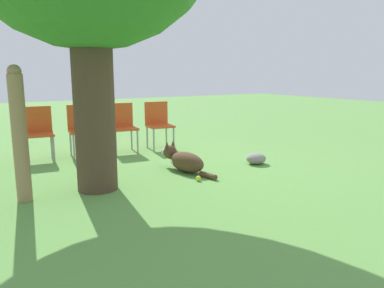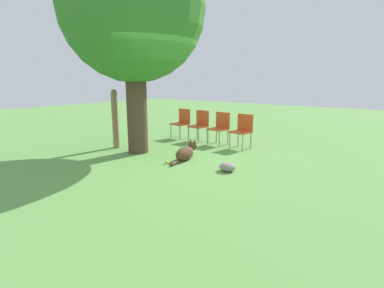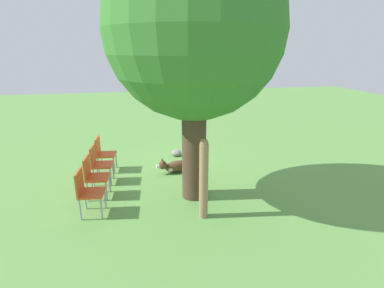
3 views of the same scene
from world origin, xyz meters
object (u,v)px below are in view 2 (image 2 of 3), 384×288
Objects in this scene: dog at (186,152)px; red_chair_3 at (182,121)px; red_chair_2 at (200,124)px; fence_post at (115,119)px; oak_tree at (133,10)px; red_chair_0 at (242,129)px; tennis_ball at (167,162)px; red_chair_1 at (220,126)px.

dog is 1.30× the size of red_chair_3.
dog is 2.02m from red_chair_2.
red_chair_3 is at bearing -87.64° from red_chair_2.
fence_post is 2.30m from red_chair_2.
oak_tree is 5.61× the size of red_chair_0.
tennis_ball is at bearing -99.64° from fence_post.
red_chair_2 is at bearing 19.89° from tennis_ball.
red_chair_0 is at bearing -42.95° from oak_tree.
red_chair_3 is at bearing -87.64° from red_chair_0.
dog is (0.19, -1.30, -3.00)m from oak_tree.
oak_tree reaches higher than tennis_ball.
red_chair_3 is at bearing -87.64° from red_chair_1.
red_chair_1 is (1.92, -1.87, -0.25)m from fence_post.
red_chair_1 is (1.92, -1.06, -2.66)m from oak_tree.
oak_tree is 5.61× the size of red_chair_1.
red_chair_2 is (1.96, -0.37, -2.66)m from oak_tree.
red_chair_3 is 2.83m from tennis_ball.
dog is 2.45m from red_chair_3.
tennis_ball is (-2.34, -1.52, -0.46)m from red_chair_3.
red_chair_3 is (2.00, -0.50, -0.25)m from fence_post.
red_chair_2 is 0.69m from red_chair_3.
oak_tree is 3.35m from red_chair_3.
red_chair_0 is at bearing 92.36° from red_chair_3.
dog is at bearing 47.54° from red_chair_3.
fence_post reaches higher than dog.
fence_post is 2.08m from red_chair_3.
tennis_ball is at bearing -7.66° from red_chair_0.
tennis_ball is at bearing -105.78° from oak_tree.
red_chair_3 is (0.13, 2.05, 0.00)m from red_chair_0.
red_chair_1 is 1.00× the size of red_chair_3.
fence_post is 1.72× the size of red_chair_2.
fence_post is 2.16m from tennis_ball.
dog is 1.78m from red_chair_1.
oak_tree is at bearing -90.06° from fence_post.
red_chair_2 is (1.77, 0.92, 0.34)m from dog.
dog is at bearing 13.82° from red_chair_1.
red_chair_1 is 1.00× the size of red_chair_2.
red_chair_0 is 1.00× the size of red_chair_3.
red_chair_2 is at bearing -87.64° from red_chair_0.
oak_tree reaches higher than red_chair_1.
red_chair_3 is (0.04, 0.68, 0.00)m from red_chair_2.
red_chair_1 is at bearing -44.26° from fence_post.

